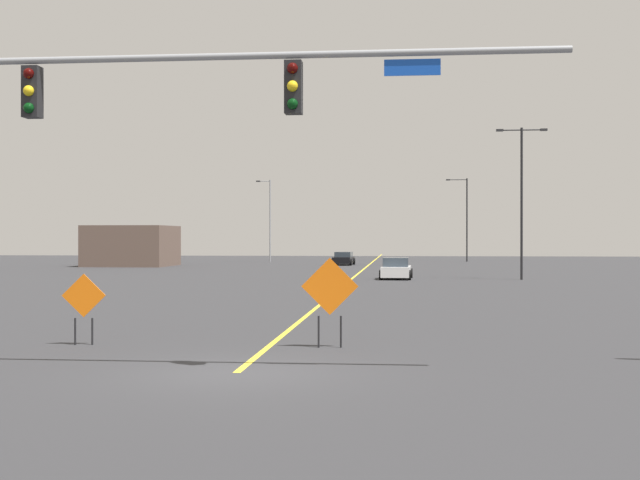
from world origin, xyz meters
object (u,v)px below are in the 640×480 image
Objects in this scene: construction_sign_median_far at (84,300)px; construction_sign_median_near at (330,290)px; street_lamp_mid_left at (522,192)px; car_white_mid at (396,269)px; street_lamp_mid_right at (269,217)px; traffic_signal_assembly at (45,114)px; car_black_passing at (344,259)px; street_lamp_near_right at (465,216)px.

construction_sign_median_far is 0.81× the size of construction_sign_median_near.
construction_sign_median_near reaches higher than construction_sign_median_far.
car_white_mid is at bearing 177.96° from street_lamp_mid_left.
car_white_mid is (14.18, -36.10, -4.28)m from street_lamp_mid_right.
street_lamp_mid_left is 35.77m from construction_sign_median_near.
street_lamp_mid_right is 4.10× the size of construction_sign_median_near.
car_black_passing is (1.48, 65.91, -4.60)m from traffic_signal_assembly.
street_lamp_mid_left is 4.41× the size of construction_sign_median_near.
street_lamp_mid_left reaches higher than car_white_mid.
street_lamp_mid_left is 5.44× the size of construction_sign_median_far.
street_lamp_mid_left is (22.20, -36.38, 0.70)m from street_lamp_mid_right.
construction_sign_median_far is at bearing -102.37° from car_white_mid.
street_lamp_mid_right reaches higher than construction_sign_median_near.
street_lamp_mid_left reaches higher than street_lamp_near_right.
car_black_passing is at bearing 101.13° from car_white_mid.
construction_sign_median_near is 34.58m from car_white_mid.
traffic_signal_assembly is 1.67× the size of street_lamp_mid_left.
car_white_mid is 1.00× the size of car_black_passing.
street_lamp_near_right is 75.23m from construction_sign_median_near.
street_lamp_mid_right is 2.05× the size of car_black_passing.
car_white_mid is at bearing 77.63° from construction_sign_median_far.
street_lamp_mid_right is (-21.62, -3.98, -0.22)m from street_lamp_near_right.
street_lamp_mid_left is at bearing 65.56° from construction_sign_median_far.
traffic_signal_assembly is at bearing -91.29° from car_black_passing.
street_lamp_near_right is 4.23× the size of construction_sign_median_near.
street_lamp_mid_left is at bearing -58.61° from street_lamp_mid_right.
street_lamp_mid_right is (-7.33, 74.67, -0.29)m from traffic_signal_assembly.
construction_sign_median_far is 62.01m from car_black_passing.
construction_sign_median_far is at bearing -101.38° from street_lamp_near_right.
street_lamp_mid_right is at bearing 111.45° from car_white_mid.
street_lamp_mid_left is (14.87, 38.29, 0.41)m from traffic_signal_assembly.
street_lamp_near_right reaches higher than street_lamp_mid_right.
street_lamp_near_right is at bearing 44.83° from car_black_passing.
car_white_mid is at bearing -78.87° from car_black_passing.
traffic_signal_assembly is 3.69× the size of car_white_mid.
street_lamp_mid_right is at bearing 100.28° from construction_sign_median_near.
street_lamp_near_right is at bearing 78.62° from construction_sign_median_far.
car_white_mid is at bearing 79.92° from traffic_signal_assembly.
street_lamp_near_right is 2.12× the size of car_white_mid.
street_lamp_near_right reaches higher than car_white_mid.
traffic_signal_assembly is 9.07× the size of construction_sign_median_far.
street_lamp_near_right reaches higher than car_black_passing.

